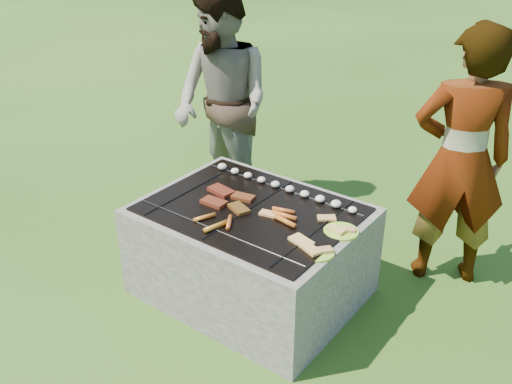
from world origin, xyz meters
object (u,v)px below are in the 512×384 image
Objects in this scene: plate_far at (341,231)px; cook at (460,160)px; plate_near at (317,252)px; fire_pit at (251,254)px; bystander at (222,105)px.

plate_far is 0.93m from cook.
fire_pit is at bearing 163.56° from plate_near.
plate_far reaches higher than fire_pit.
bystander is at bearing 138.09° from fire_pit.
fire_pit is 0.67m from plate_near.
plate_near is (0.56, -0.17, 0.33)m from fire_pit.
bystander is (-1.42, 0.68, 0.26)m from plate_far.
fire_pit is 0.77× the size of cook.
cook is 1.77m from bystander.
fire_pit is 5.38× the size of plate_far.
plate_near is at bearing -16.44° from fire_pit.
fire_pit is at bearing -28.42° from bystander.
bystander is at bearing -26.12° from cook.
plate_far is 1.59m from bystander.
plate_near is 1.72m from bystander.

